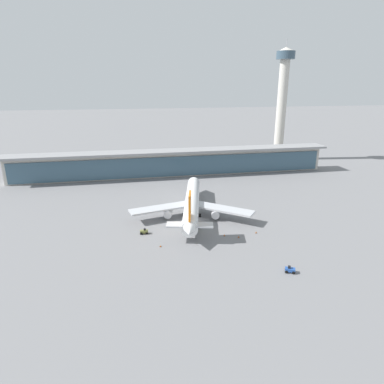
{
  "coord_description": "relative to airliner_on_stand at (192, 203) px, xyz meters",
  "views": [
    {
      "loc": [
        -25.58,
        -119.28,
        51.52
      ],
      "look_at": [
        0.0,
        10.79,
        7.85
      ],
      "focal_mm": 31.11,
      "sensor_mm": 36.0,
      "label": 1
    }
  ],
  "objects": [
    {
      "name": "terminal_building",
      "position": [
        1.3,
        62.4,
        2.49
      ],
      "size": [
        183.6,
        12.8,
        15.2
      ],
      "color": "beige",
      "rests_on": "ground"
    },
    {
      "name": "ground_plane",
      "position": [
        1.3,
        -4.33,
        -5.38
      ],
      "size": [
        1200.0,
        1200.0,
        0.0
      ],
      "primitive_type": "plane",
      "color": "slate"
    },
    {
      "name": "safety_cone_delta",
      "position": [
        -15.47,
        -24.9,
        -5.06
      ],
      "size": [
        0.62,
        0.62,
        0.7
      ],
      "color": "orange",
      "rests_on": "ground"
    },
    {
      "name": "control_tower",
      "position": [
        79.5,
        91.12,
        37.18
      ],
      "size": [
        12.0,
        12.0,
        78.27
      ],
      "color": "beige",
      "rests_on": "ground"
    },
    {
      "name": "service_truck_under_wing_blue",
      "position": [
        19.14,
        -47.65,
        -4.51
      ],
      "size": [
        3.31,
        2.77,
        2.05
      ],
      "color": "#234C9E",
      "rests_on": "ground"
    },
    {
      "name": "service_truck_mid_apron_olive",
      "position": [
        -20.19,
        -13.87,
        -4.51
      ],
      "size": [
        2.96,
        1.89,
        2.05
      ],
      "color": "olive",
      "rests_on": "ground"
    },
    {
      "name": "safety_cone_bravo",
      "position": [
        7.55,
        -21.11,
        -5.06
      ],
      "size": [
        0.62,
        0.62,
        0.7
      ],
      "color": "orange",
      "rests_on": "ground"
    },
    {
      "name": "safety_cone_charlie",
      "position": [
        19.44,
        -21.06,
        -5.06
      ],
      "size": [
        0.62,
        0.62,
        0.7
      ],
      "color": "orange",
      "rests_on": "ground"
    },
    {
      "name": "service_truck_near_nose_yellow",
      "position": [
        -2.29,
        -13.98,
        -4.57
      ],
      "size": [
        6.49,
        4.74,
        2.7
      ],
      "color": "yellow",
      "rests_on": "ground"
    },
    {
      "name": "safety_cone_alpha",
      "position": [
        12.08,
        -23.39,
        -5.06
      ],
      "size": [
        0.62,
        0.62,
        0.7
      ],
      "color": "orange",
      "rests_on": "ground"
    },
    {
      "name": "airliner_on_stand",
      "position": [
        0.0,
        0.0,
        0.0
      ],
      "size": [
        48.11,
        63.54,
        17.08
      ],
      "color": "white",
      "rests_on": "ground"
    }
  ]
}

